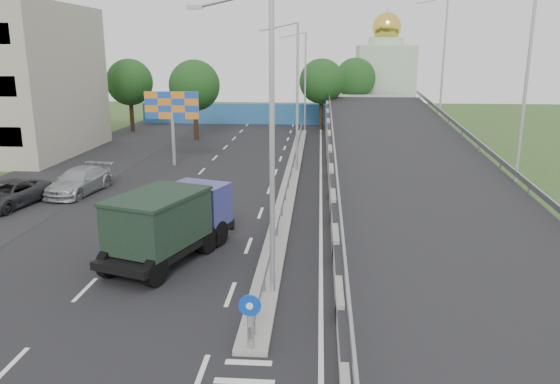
# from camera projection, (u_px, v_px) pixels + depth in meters

# --- Properties ---
(road_surface) EXTENTS (26.00, 90.00, 0.04)m
(road_surface) POSITION_uv_depth(u_px,v_px,m) (238.00, 194.00, 32.96)
(road_surface) COLOR black
(road_surface) RESTS_ON ground
(parking_strip) EXTENTS (8.00, 90.00, 0.05)m
(parking_strip) POSITION_uv_depth(u_px,v_px,m) (31.00, 190.00, 33.86)
(parking_strip) COLOR black
(parking_strip) RESTS_ON ground
(median) EXTENTS (1.00, 44.00, 0.20)m
(median) POSITION_uv_depth(u_px,v_px,m) (291.00, 178.00, 36.58)
(median) COLOR gray
(median) RESTS_ON ground
(overpass_ramp) EXTENTS (10.00, 50.00, 3.50)m
(overpass_ramp) POSITION_uv_depth(u_px,v_px,m) (406.00, 155.00, 35.64)
(overpass_ramp) COLOR gray
(overpass_ramp) RESTS_ON ground
(median_guardrail) EXTENTS (0.09, 44.00, 0.71)m
(median_guardrail) POSITION_uv_depth(u_px,v_px,m) (291.00, 169.00, 36.42)
(median_guardrail) COLOR gray
(median_guardrail) RESTS_ON median
(sign_bollard) EXTENTS (0.64, 0.23, 1.67)m
(sign_bollard) POSITION_uv_depth(u_px,v_px,m) (250.00, 322.00, 15.28)
(sign_bollard) COLOR black
(sign_bollard) RESTS_ON median
(lamp_post_near) EXTENTS (2.74, 0.18, 10.08)m
(lamp_post_near) POSITION_uv_depth(u_px,v_px,m) (266.00, 132.00, 17.76)
(lamp_post_near) COLOR #B2B5B7
(lamp_post_near) RESTS_ON median
(lamp_post_mid) EXTENTS (2.74, 0.18, 10.08)m
(lamp_post_mid) POSITION_uv_depth(u_px,v_px,m) (295.00, 90.00, 37.07)
(lamp_post_mid) COLOR #B2B5B7
(lamp_post_mid) RESTS_ON median
(lamp_post_far) EXTENTS (2.74, 0.18, 10.08)m
(lamp_post_far) POSITION_uv_depth(u_px,v_px,m) (303.00, 76.00, 56.38)
(lamp_post_far) COLOR #B2B5B7
(lamp_post_far) RESTS_ON median
(blue_wall) EXTENTS (30.00, 0.50, 2.40)m
(blue_wall) POSITION_uv_depth(u_px,v_px,m) (269.00, 114.00, 63.61)
(blue_wall) COLOR teal
(blue_wall) RESTS_ON ground
(church) EXTENTS (7.00, 7.00, 13.80)m
(church) POSITION_uv_depth(u_px,v_px,m) (385.00, 76.00, 69.33)
(church) COLOR #B2CCAD
(church) RESTS_ON ground
(billboard) EXTENTS (4.00, 0.24, 5.50)m
(billboard) POSITION_uv_depth(u_px,v_px,m) (172.00, 110.00, 40.04)
(billboard) COLOR #B2B5B7
(billboard) RESTS_ON ground
(tree_left_mid) EXTENTS (4.80, 4.80, 7.60)m
(tree_left_mid) POSITION_uv_depth(u_px,v_px,m) (194.00, 86.00, 51.45)
(tree_left_mid) COLOR black
(tree_left_mid) RESTS_ON ground
(tree_median_far) EXTENTS (4.80, 4.80, 7.60)m
(tree_median_far) POSITION_uv_depth(u_px,v_px,m) (322.00, 82.00, 58.33)
(tree_median_far) COLOR black
(tree_median_far) RESTS_ON ground
(tree_left_far) EXTENTS (4.80, 4.80, 7.60)m
(tree_left_far) POSITION_uv_depth(u_px,v_px,m) (130.00, 82.00, 56.83)
(tree_left_far) COLOR black
(tree_left_far) RESTS_ON ground
(tree_ramp_far) EXTENTS (4.80, 4.80, 7.60)m
(tree_ramp_far) POSITION_uv_depth(u_px,v_px,m) (355.00, 78.00, 64.81)
(tree_ramp_far) COLOR black
(tree_ramp_far) RESTS_ON ground
(dump_truck) EXTENTS (4.49, 7.14, 2.96)m
(dump_truck) POSITION_uv_depth(u_px,v_px,m) (171.00, 221.00, 22.35)
(dump_truck) COLOR black
(dump_truck) RESTS_ON ground
(parked_car_c) EXTENTS (3.17, 5.45, 1.43)m
(parked_car_c) POSITION_uv_depth(u_px,v_px,m) (9.00, 194.00, 30.02)
(parked_car_c) COLOR #2A2A2E
(parked_car_c) RESTS_ON ground
(parked_car_d) EXTENTS (2.86, 5.53, 1.53)m
(parked_car_d) POSITION_uv_depth(u_px,v_px,m) (79.00, 181.00, 32.86)
(parked_car_d) COLOR #9AA0A2
(parked_car_d) RESTS_ON ground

